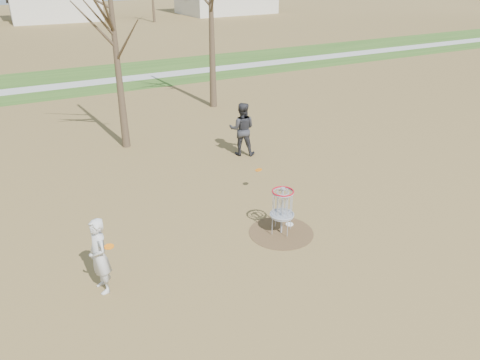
# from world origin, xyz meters

# --- Properties ---
(ground) EXTENTS (160.00, 160.00, 0.00)m
(ground) POSITION_xyz_m (0.00, 0.00, 0.00)
(ground) COLOR brown
(ground) RESTS_ON ground
(green_band) EXTENTS (160.00, 8.00, 0.01)m
(green_band) POSITION_xyz_m (0.00, 21.00, 0.01)
(green_band) COLOR #2D5119
(green_band) RESTS_ON ground
(footpath) EXTENTS (160.00, 1.50, 0.01)m
(footpath) POSITION_xyz_m (0.00, 20.00, 0.01)
(footpath) COLOR #9E9E99
(footpath) RESTS_ON green_band
(dirt_circle) EXTENTS (1.80, 1.80, 0.01)m
(dirt_circle) POSITION_xyz_m (0.00, 0.00, 0.01)
(dirt_circle) COLOR #47331E
(dirt_circle) RESTS_ON ground
(player_standing) EXTENTS (0.54, 0.73, 1.83)m
(player_standing) POSITION_xyz_m (-4.92, -0.18, 0.91)
(player_standing) COLOR silver
(player_standing) RESTS_ON ground
(player_throwing) EXTENTS (1.26, 1.18, 2.05)m
(player_throwing) POSITION_xyz_m (1.74, 5.59, 1.03)
(player_throwing) COLOR #2E2E32
(player_throwing) RESTS_ON ground
(disc_grounded) EXTENTS (0.22, 0.22, 0.02)m
(disc_grounded) POSITION_xyz_m (0.43, 0.24, 0.02)
(disc_grounded) COLOR white
(disc_grounded) RESTS_ON dirt_circle
(discs_in_play) EXTENTS (5.60, 2.96, 0.42)m
(discs_in_play) POSITION_xyz_m (-1.88, 1.16, 0.97)
(discs_in_play) COLOR orange
(discs_in_play) RESTS_ON ground
(disc_golf_basket) EXTENTS (0.64, 0.64, 1.35)m
(disc_golf_basket) POSITION_xyz_m (0.00, 0.00, 0.91)
(disc_golf_basket) COLOR #9EA3AD
(disc_golf_basket) RESTS_ON ground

